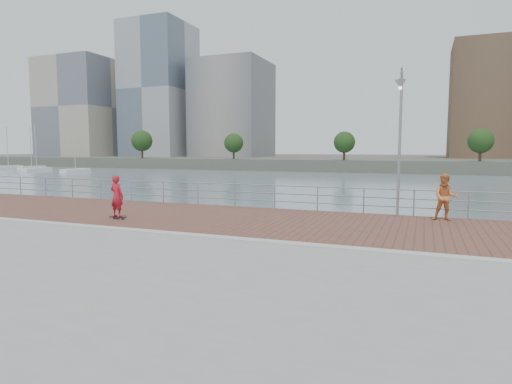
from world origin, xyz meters
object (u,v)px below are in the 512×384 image
(skateboarder, at_px, (117,196))
(street_lamp, at_px, (400,117))
(bystander, at_px, (445,197))
(guardrail, at_px, (296,195))

(skateboarder, bearing_deg, street_lamp, -152.46)
(street_lamp, xyz_separation_m, bystander, (1.77, 0.09, -3.13))
(guardrail, height_order, bystander, bystander)
(guardrail, bearing_deg, bystander, -7.52)
(street_lamp, distance_m, skateboarder, 11.67)
(street_lamp, bearing_deg, guardrail, 168.49)
(guardrail, relative_size, skateboarder, 23.50)
(skateboarder, height_order, bystander, bystander)
(guardrail, height_order, street_lamp, street_lamp)
(guardrail, distance_m, street_lamp, 5.71)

